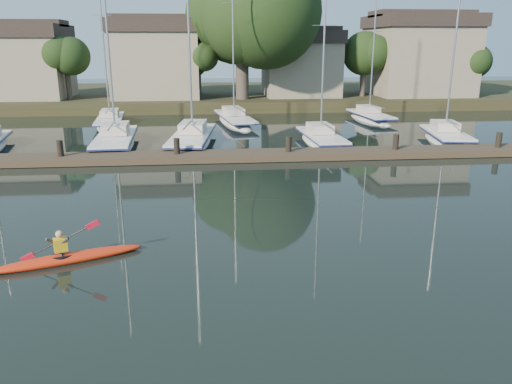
{
  "coord_description": "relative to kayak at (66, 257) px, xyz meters",
  "views": [
    {
      "loc": [
        -1.36,
        -12.3,
        6.01
      ],
      "look_at": [
        0.22,
        3.73,
        1.2
      ],
      "focal_mm": 35.0,
      "sensor_mm": 36.0,
      "label": 1
    }
  ],
  "objects": [
    {
      "name": "sailboat_1",
      "position": [
        -1.49,
        17.18,
        -0.37
      ],
      "size": [
        2.79,
        9.2,
        14.84
      ],
      "rotation": [
        0.0,
        0.0,
        0.06
      ],
      "color": "white",
      "rests_on": "ground"
    },
    {
      "name": "ground",
      "position": [
        5.47,
        -1.28,
        -0.17
      ],
      "size": [
        160.0,
        160.0,
        0.0
      ],
      "primitive_type": "plane",
      "color": "black",
      "rests_on": "ground"
    },
    {
      "name": "sailboat_2",
      "position": [
        3.15,
        17.34,
        -0.36
      ],
      "size": [
        3.3,
        9.82,
        15.94
      ],
      "rotation": [
        0.0,
        0.0,
        -0.11
      ],
      "color": "white",
      "rests_on": "ground"
    },
    {
      "name": "kayak",
      "position": [
        0.0,
        0.0,
        0.0
      ],
      "size": [
        4.2,
        2.03,
        1.37
      ],
      "rotation": [
        0.0,
        0.0,
        0.36
      ],
      "color": "red",
      "rests_on": "ground"
    },
    {
      "name": "sailboat_3",
      "position": [
        11.23,
        16.81,
        -0.35
      ],
      "size": [
        2.3,
        7.66,
        12.23
      ],
      "rotation": [
        0.0,
        0.0,
        0.04
      ],
      "color": "white",
      "rests_on": "ground"
    },
    {
      "name": "sailboat_6",
      "position": [
        6.28,
        25.61,
        -0.34
      ],
      "size": [
        3.42,
        9.78,
        15.24
      ],
      "rotation": [
        0.0,
        0.0,
        0.15
      ],
      "color": "white",
      "rests_on": "ground"
    },
    {
      "name": "shore",
      "position": [
        7.09,
        39.01,
        3.06
      ],
      "size": [
        90.0,
        25.25,
        12.75
      ],
      "color": "#252C16",
      "rests_on": "ground"
    },
    {
      "name": "sailboat_7",
      "position": [
        17.37,
        26.07,
        -0.34
      ],
      "size": [
        2.65,
        7.6,
        12.01
      ],
      "rotation": [
        0.0,
        0.0,
        0.09
      ],
      "color": "white",
      "rests_on": "ground"
    },
    {
      "name": "sailboat_5",
      "position": [
        -3.33,
        25.54,
        -0.34
      ],
      "size": [
        2.79,
        8.47,
        13.76
      ],
      "rotation": [
        0.0,
        0.0,
        0.1
      ],
      "color": "white",
      "rests_on": "ground"
    },
    {
      "name": "sailboat_4",
      "position": [
        19.29,
        16.65,
        -0.36
      ],
      "size": [
        3.33,
        7.33,
        12.02
      ],
      "rotation": [
        0.0,
        0.0,
        -0.18
      ],
      "color": "white",
      "rests_on": "ground"
    },
    {
      "name": "dock",
      "position": [
        5.47,
        12.72,
        0.04
      ],
      "size": [
        34.0,
        2.0,
        1.8
      ],
      "color": "#3F3624",
      "rests_on": "ground"
    }
  ]
}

